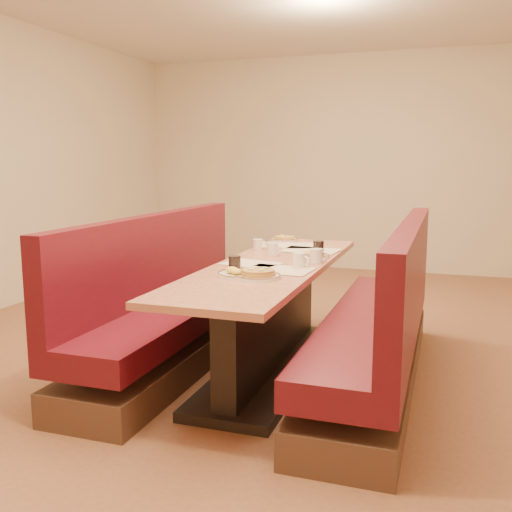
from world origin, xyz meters
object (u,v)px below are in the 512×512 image
(coffee_mug_a, at_px, (300,260))
(coffee_mug_c, at_px, (317,256))
(soda_tumbler_near, at_px, (235,264))
(eggs_plate, at_px, (241,273))
(pancake_plate, at_px, (258,275))
(soda_tumbler_mid, at_px, (318,248))
(booth_right, at_px, (381,330))
(diner_table, at_px, (271,318))
(coffee_mug_b, at_px, (273,249))
(coffee_mug_d, at_px, (258,244))
(booth_left, at_px, (174,311))

(coffee_mug_a, xyz_separation_m, coffee_mug_c, (0.07, 0.20, 0.00))
(soda_tumbler_near, bearing_deg, eggs_plate, -53.60)
(pancake_plate, bearing_deg, soda_tumbler_mid, 80.75)
(booth_right, height_order, coffee_mug_c, booth_right)
(diner_table, relative_size, soda_tumbler_mid, 23.27)
(booth_right, bearing_deg, coffee_mug_a, -170.85)
(diner_table, distance_m, soda_tumbler_mid, 0.65)
(diner_table, distance_m, coffee_mug_b, 0.53)
(eggs_plate, relative_size, soda_tumbler_mid, 2.72)
(coffee_mug_d, distance_m, soda_tumbler_mid, 0.52)
(soda_tumbler_near, bearing_deg, booth_right, 23.04)
(eggs_plate, bearing_deg, pancake_plate, -12.73)
(coffee_mug_c, height_order, soda_tumbler_near, soda_tumbler_near)
(coffee_mug_c, relative_size, soda_tumbler_mid, 1.17)
(booth_left, height_order, pancake_plate, booth_left)
(booth_left, relative_size, soda_tumbler_near, 24.43)
(coffee_mug_b, bearing_deg, booth_right, -12.16)
(coffee_mug_b, xyz_separation_m, coffee_mug_c, (0.37, -0.20, 0.00))
(booth_right, bearing_deg, soda_tumbler_near, -156.96)
(coffee_mug_a, height_order, soda_tumbler_near, soda_tumbler_near)
(pancake_plate, relative_size, soda_tumbler_near, 2.67)
(eggs_plate, distance_m, soda_tumbler_mid, 0.94)
(diner_table, bearing_deg, booth_left, 180.00)
(soda_tumbler_near, bearing_deg, coffee_mug_a, 39.55)
(eggs_plate, relative_size, coffee_mug_a, 2.42)
(pancake_plate, distance_m, eggs_plate, 0.12)
(eggs_plate, relative_size, coffee_mug_c, 2.33)
(coffee_mug_c, xyz_separation_m, soda_tumbler_mid, (-0.06, 0.31, 0.00))
(booth_right, height_order, eggs_plate, booth_right)
(booth_left, height_order, coffee_mug_d, booth_left)
(booth_right, xyz_separation_m, coffee_mug_b, (-0.82, 0.31, 0.44))
(booth_left, relative_size, booth_right, 1.00)
(soda_tumbler_mid, bearing_deg, booth_right, -40.01)
(coffee_mug_d, relative_size, soda_tumbler_mid, 1.00)
(booth_left, distance_m, eggs_plate, 0.93)
(coffee_mug_a, bearing_deg, diner_table, 176.93)
(coffee_mug_c, relative_size, soda_tumbler_near, 1.23)
(pancake_plate, height_order, coffee_mug_c, coffee_mug_c)
(booth_left, bearing_deg, soda_tumbler_near, -30.93)
(booth_right, bearing_deg, booth_left, 180.00)
(coffee_mug_a, bearing_deg, pancake_plate, -91.10)
(eggs_plate, xyz_separation_m, coffee_mug_d, (-0.23, 1.02, 0.02))
(eggs_plate, bearing_deg, coffee_mug_b, 92.91)
(eggs_plate, distance_m, coffee_mug_c, 0.67)
(coffee_mug_c, bearing_deg, soda_tumbler_near, -126.63)
(eggs_plate, distance_m, soda_tumbler_near, 0.14)
(diner_table, xyz_separation_m, soda_tumbler_mid, (0.22, 0.43, 0.43))
(booth_right, distance_m, soda_tumbler_near, 1.03)
(coffee_mug_b, height_order, soda_tumbler_near, soda_tumbler_near)
(coffee_mug_a, bearing_deg, coffee_mug_d, 145.87)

